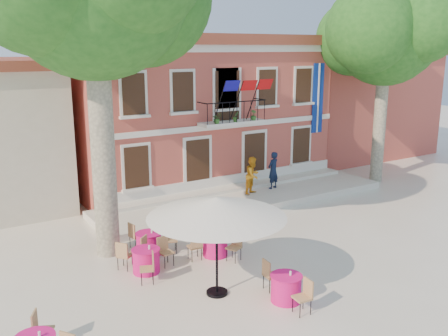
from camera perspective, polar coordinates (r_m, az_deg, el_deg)
The scene contains 12 objects.
ground at distance 18.48m, azimuth 5.14°, elevation -8.29°, with size 90.00×90.00×0.00m, color beige.
main_building at distance 26.85m, azimuth -4.29°, elevation 6.94°, with size 13.50×9.59×7.50m.
neighbor_east at distance 34.89m, azimuth 12.72°, elevation 7.24°, with size 9.40×9.40×6.40m.
terrace at distance 22.90m, azimuth 2.47°, elevation -3.49°, with size 14.00×3.40×0.30m, color silver.
plane_tree_east at distance 26.91m, azimuth 18.03°, elevation 14.22°, with size 5.16×5.16×10.13m.
patio_umbrella at distance 13.73m, azimuth -0.84°, elevation -4.53°, with size 3.89×3.89×2.89m.
pedestrian_navy at distance 23.85m, azimuth 5.63°, elevation -0.26°, with size 0.65×0.43×1.78m, color black.
pedestrian_orange at distance 22.93m, azimuth 3.31°, elevation -0.84°, with size 0.84×0.65×1.73m, color orange.
cafe_table_0 at distance 16.02m, azimuth -8.90°, elevation -10.28°, with size 1.74×1.85×0.95m.
cafe_table_1 at distance 14.28m, azimuth 7.11°, elevation -13.35°, with size 0.90×1.95×0.95m.
cafe_table_3 at distance 17.31m, azimuth -8.59°, elevation -8.41°, with size 1.84×1.77×0.95m.
cafe_table_4 at distance 17.03m, azimuth -1.02°, elevation -8.63°, with size 1.72×1.86×0.95m.
Camera 1 is at (-10.49, -13.58, 6.86)m, focal length 40.00 mm.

